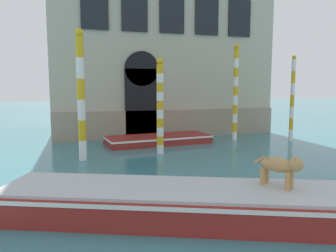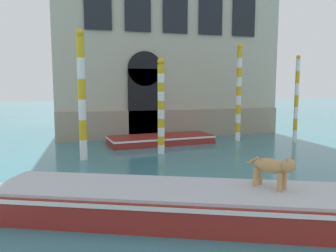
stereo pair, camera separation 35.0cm
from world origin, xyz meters
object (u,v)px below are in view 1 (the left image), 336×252
at_px(boat_foreground, 187,202).
at_px(mooring_pole_0, 160,106).
at_px(mooring_pole_2, 81,95).
at_px(mooring_pole_1, 292,99).
at_px(dog_on_deck, 281,166).
at_px(mooring_pole_3, 235,93).
at_px(boat_moored_near_palazzo, 159,139).

distance_m(boat_foreground, mooring_pole_0, 6.40).
xyz_separation_m(mooring_pole_0, mooring_pole_2, (-2.88, -0.34, 0.43)).
xyz_separation_m(boat_foreground, mooring_pole_1, (7.82, 7.05, 1.67)).
xyz_separation_m(mooring_pole_0, mooring_pole_1, (6.63, 0.95, 0.16)).
bearing_deg(boat_foreground, dog_on_deck, 5.82).
bearing_deg(mooring_pole_3, mooring_pole_2, -162.75).
height_order(mooring_pole_0, mooring_pole_3, mooring_pole_3).
bearing_deg(mooring_pole_1, mooring_pole_2, -172.31).
relative_size(mooring_pole_0, mooring_pole_3, 0.81).
height_order(dog_on_deck, boat_moored_near_palazzo, dog_on_deck).
distance_m(boat_moored_near_palazzo, mooring_pole_1, 6.47).
relative_size(dog_on_deck, mooring_pole_3, 0.20).
xyz_separation_m(boat_foreground, mooring_pole_0, (1.19, 6.10, 1.50)).
xyz_separation_m(dog_on_deck, mooring_pole_2, (-3.41, 6.29, 1.22)).
bearing_deg(dog_on_deck, boat_foreground, -137.20).
distance_m(mooring_pole_0, mooring_pole_1, 6.70).
bearing_deg(mooring_pole_1, dog_on_deck, -128.83).
height_order(boat_foreground, mooring_pole_0, mooring_pole_0).
height_order(boat_moored_near_palazzo, mooring_pole_0, mooring_pole_0).
distance_m(mooring_pole_1, mooring_pole_3, 2.63).
distance_m(boat_moored_near_palazzo, mooring_pole_0, 2.71).
bearing_deg(mooring_pole_0, mooring_pole_1, 8.14).
xyz_separation_m(mooring_pole_1, mooring_pole_2, (-9.51, -1.28, 0.26)).
bearing_deg(boat_foreground, mooring_pole_3, 78.89).
height_order(boat_foreground, mooring_pole_3, mooring_pole_3).
bearing_deg(mooring_pole_3, boat_moored_near_palazzo, 176.20).
bearing_deg(boat_foreground, mooring_pole_0, 101.88).
xyz_separation_m(boat_moored_near_palazzo, mooring_pole_1, (6.11, -1.15, 1.80)).
bearing_deg(mooring_pole_0, dog_on_deck, -85.43).
distance_m(dog_on_deck, mooring_pole_2, 7.26).
relative_size(mooring_pole_2, mooring_pole_3, 1.00).
relative_size(mooring_pole_1, mooring_pole_3, 0.88).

